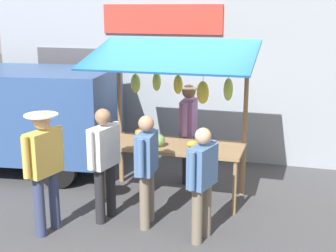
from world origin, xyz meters
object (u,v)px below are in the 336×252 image
object	(u,v)px
vendor_with_sunhat	(188,125)
shopper_with_shopping_bag	(44,162)
market_stall	(174,103)
shopper_in_striped_shirt	(104,157)
shopper_with_ponytail	(147,164)
shopper_in_grey_tee	(202,178)

from	to	relation	value
vendor_with_sunhat	shopper_with_shopping_bag	bearing A→B (deg)	-31.73
market_stall	shopper_in_striped_shirt	world-z (taller)	market_stall
market_stall	shopper_in_striped_shirt	xyz separation A→B (m)	(0.70, 1.11, -0.60)
market_stall	vendor_with_sunhat	xyz separation A→B (m)	(-0.06, -0.72, -0.52)
vendor_with_sunhat	shopper_with_ponytail	size ratio (longest dim) A/B	1.09
shopper_with_shopping_bag	shopper_in_grey_tee	bearing A→B (deg)	-66.43
market_stall	shopper_in_grey_tee	xyz separation A→B (m)	(-0.75, 1.32, -0.68)
shopper_with_ponytail	shopper_with_shopping_bag	size ratio (longest dim) A/B	0.94
shopper_with_ponytail	shopper_in_grey_tee	xyz separation A→B (m)	(-0.82, 0.21, -0.04)
vendor_with_sunhat	shopper_with_shopping_bag	size ratio (longest dim) A/B	1.02
vendor_with_sunhat	shopper_with_ponytail	distance (m)	1.83
shopper_in_striped_shirt	shopper_with_shopping_bag	bearing A→B (deg)	145.96
shopper_with_ponytail	shopper_with_shopping_bag	xyz separation A→B (m)	(1.22, 0.58, 0.09)
shopper_with_ponytail	shopper_in_striped_shirt	bearing A→B (deg)	86.27
market_stall	shopper_in_striped_shirt	bearing A→B (deg)	57.86
market_stall	shopper_with_ponytail	world-z (taller)	market_stall
shopper_in_grey_tee	shopper_with_shopping_bag	bearing A→B (deg)	116.14
shopper_in_striped_shirt	shopper_with_shopping_bag	distance (m)	0.83
shopper_in_striped_shirt	shopper_in_grey_tee	world-z (taller)	shopper_in_striped_shirt
vendor_with_sunhat	shopper_with_shopping_bag	world-z (taller)	vendor_with_sunhat
vendor_with_sunhat	shopper_in_striped_shirt	size ratio (longest dim) A/B	1.05
vendor_with_sunhat	shopper_with_shopping_bag	xyz separation A→B (m)	(1.35, 2.41, -0.03)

